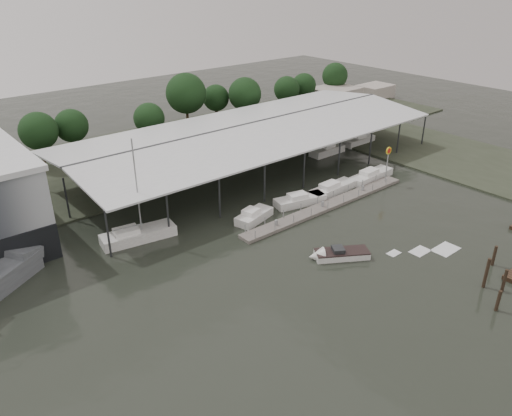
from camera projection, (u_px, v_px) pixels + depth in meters
ground at (299, 283)px, 49.13m from camera, size 200.00×200.00×0.00m
land_strip_far at (111, 165)px, 78.10m from camera, size 140.00×30.00×0.30m
land_strip_east at (452, 156)px, 81.96m from camera, size 20.00×60.00×0.30m
covered_boat_shed at (251, 127)px, 75.61m from camera, size 58.24×24.00×6.96m
floating_dock at (328, 206)px, 64.61m from camera, size 28.00×2.00×1.40m
shell_fuel_sign at (388, 158)px, 69.90m from camera, size 1.10×0.18×5.55m
distant_commercial_buildings at (348, 95)px, 113.26m from camera, size 22.00×8.00×4.00m
white_sailboat at (137, 235)px, 56.60m from camera, size 8.70×3.91×12.18m
speedboat_underway at (337, 255)px, 53.24m from camera, size 15.63×10.27×2.00m
moored_cruiser_0 at (254, 216)px, 61.00m from camera, size 5.67×3.47×1.70m
moored_cruiser_1 at (300, 200)px, 65.18m from camera, size 7.25×3.77×1.70m
moored_cruiser_2 at (331, 189)px, 68.39m from camera, size 8.13×2.58×1.70m
moored_cruiser_3 at (371, 176)px, 72.75m from camera, size 8.06×2.57×1.70m
mooring_pilings at (512, 286)px, 46.88m from camera, size 7.46×8.03×3.83m
horizon_tree_line at (213, 98)px, 93.39m from camera, size 72.04×10.74×11.01m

